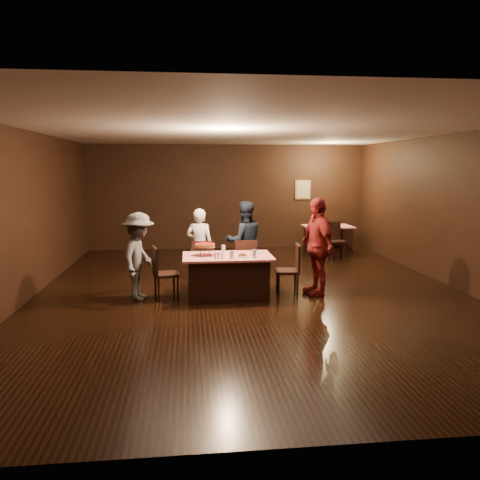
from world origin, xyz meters
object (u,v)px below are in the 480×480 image
at_px(back_table, 327,240).
at_px(diner_grey_knit, 139,256).
at_px(glass_front_right, 254,254).
at_px(main_table, 228,276).
at_px(glass_back, 223,249).
at_px(diner_white_jacket, 200,246).
at_px(glass_front_left, 232,255).
at_px(chair_back_near, 336,240).
at_px(chair_end_left, 166,273).
at_px(diner_red_shirt, 317,246).
at_px(pizza_stand, 205,245).
at_px(plate_empty, 256,253).
at_px(chair_far_right, 244,263).
at_px(chair_end_right, 287,270).
at_px(chair_far_left, 204,264).
at_px(diner_navy_hoodie, 245,241).
at_px(chair_back_far, 321,233).

height_order(back_table, diner_grey_knit, diner_grey_knit).
xyz_separation_m(back_table, glass_front_right, (-2.65, -4.33, 0.46)).
height_order(main_table, glass_back, glass_back).
distance_m(diner_white_jacket, glass_front_left, 1.58).
distance_m(main_table, chair_back_near, 4.58).
xyz_separation_m(chair_end_left, diner_red_shirt, (2.75, 0.02, 0.42)).
distance_m(main_table, pizza_stand, 0.70).
height_order(diner_grey_knit, plate_empty, diner_grey_knit).
relative_size(chair_far_right, chair_end_left, 1.00).
xyz_separation_m(back_table, chair_end_right, (-2.00, -4.08, 0.09)).
distance_m(chair_end_left, diner_red_shirt, 2.79).
bearing_deg(back_table, chair_far_left, -136.42).
bearing_deg(chair_back_near, chair_end_left, -146.97).
bearing_deg(back_table, diner_navy_hoodie, -132.93).
height_order(back_table, plate_empty, plate_empty).
bearing_deg(chair_far_right, diner_red_shirt, 148.16).
relative_size(main_table, pizza_stand, 4.21).
distance_m(main_table, diner_navy_hoodie, 1.40).
relative_size(back_table, diner_grey_knit, 0.83).
distance_m(back_table, plate_empty, 4.70).
height_order(glass_front_left, glass_back, same).
height_order(diner_navy_hoodie, diner_grey_knit, diner_navy_hoodie).
relative_size(chair_end_right, diner_white_jacket, 0.62).
bearing_deg(main_table, plate_empty, 15.26).
xyz_separation_m(back_table, chair_back_far, (0.00, 0.60, 0.09)).
bearing_deg(diner_red_shirt, diner_white_jacket, -131.31).
height_order(main_table, plate_empty, plate_empty).
bearing_deg(chair_far_left, chair_back_far, -124.57).
height_order(chair_far_left, diner_red_shirt, diner_red_shirt).
distance_m(chair_end_right, diner_white_jacket, 1.99).
relative_size(diner_grey_knit, diner_red_shirt, 0.87).
height_order(chair_far_left, glass_front_right, chair_far_left).
height_order(main_table, chair_end_left, chair_end_left).
bearing_deg(glass_front_left, glass_back, 99.46).
bearing_deg(diner_red_shirt, chair_end_right, -100.24).
xyz_separation_m(back_table, chair_end_left, (-4.20, -4.08, 0.09)).
relative_size(chair_back_near, glass_front_left, 6.79).
bearing_deg(pizza_stand, diner_red_shirt, -0.82).
distance_m(diner_red_shirt, glass_back, 1.73).
xyz_separation_m(diner_red_shirt, glass_front_right, (-1.20, -0.27, -0.06)).
bearing_deg(main_table, chair_back_far, 56.50).
relative_size(chair_end_left, plate_empty, 3.80).
relative_size(chair_back_near, chair_back_far, 1.00).
bearing_deg(diner_white_jacket, diner_red_shirt, 167.32).
distance_m(glass_front_left, glass_front_right, 0.40).
height_order(chair_end_right, diner_red_shirt, diner_red_shirt).
xyz_separation_m(chair_end_left, glass_front_left, (1.15, -0.30, 0.37)).
height_order(diner_navy_hoodie, glass_back, diner_navy_hoodie).
distance_m(main_table, diner_white_jacket, 1.34).
xyz_separation_m(back_table, chair_far_left, (-3.50, -3.33, 0.09)).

